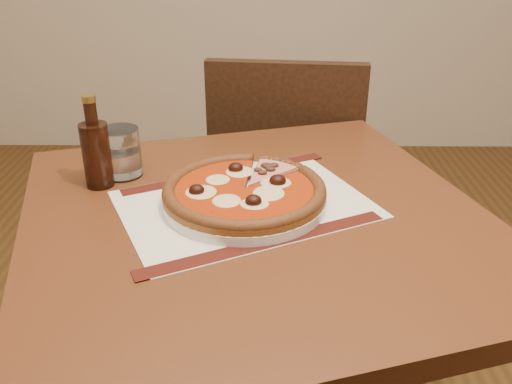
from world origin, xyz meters
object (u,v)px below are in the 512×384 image
(water_glass, at_px, (121,152))
(bottle, at_px, (96,152))
(chair_far, at_px, (286,180))
(plate, at_px, (244,199))
(pizza, at_px, (244,190))
(table, at_px, (256,260))

(water_glass, bearing_deg, bottle, -123.82)
(bottle, bearing_deg, chair_far, 53.99)
(plate, distance_m, bottle, 0.30)
(water_glass, bearing_deg, pizza, -27.16)
(pizza, xyz_separation_m, bottle, (-0.28, 0.08, 0.04))
(plate, relative_size, bottle, 1.64)
(table, relative_size, chair_far, 1.11)
(table, bearing_deg, chair_far, 82.46)
(water_glass, xyz_separation_m, bottle, (-0.03, -0.05, 0.02))
(pizza, relative_size, water_glass, 3.01)
(pizza, relative_size, bottle, 1.63)
(table, relative_size, water_glass, 10.17)
(plate, bearing_deg, bottle, 164.34)
(plate, bearing_deg, pizza, -120.39)
(water_glass, bearing_deg, chair_far, 53.77)
(table, bearing_deg, water_glass, 150.09)
(bottle, bearing_deg, table, -19.42)
(plate, distance_m, pizza, 0.02)
(plate, bearing_deg, water_glass, 152.88)
(pizza, bearing_deg, bottle, 164.30)
(water_glass, relative_size, bottle, 0.54)
(chair_far, distance_m, pizza, 0.68)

